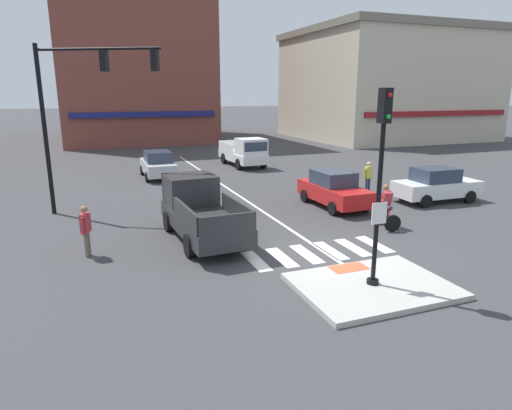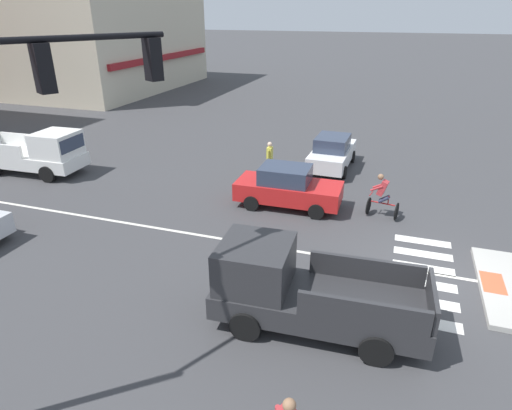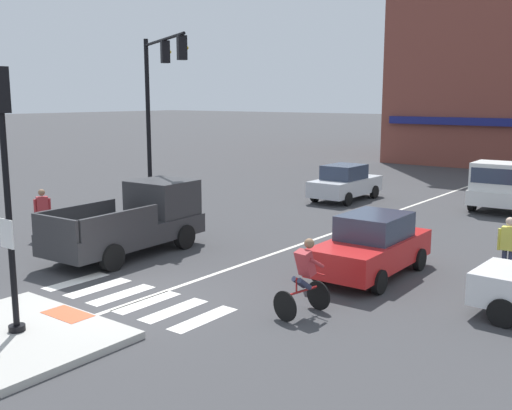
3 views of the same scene
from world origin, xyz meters
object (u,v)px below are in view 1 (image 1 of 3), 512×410
pickup_truck_white_eastbound_distant (245,153)px  pedestrian_waiting_far_side (368,175)px  traffic_light_mast (77,99)px  pickup_truck_charcoal_westbound_near (199,210)px  cyclist (386,206)px  car_silver_westbound_distant (158,165)px  car_white_cross_right (436,185)px  pedestrian_at_curb_left (86,227)px  signal_pole (381,171)px  car_red_eastbound_mid (334,189)px

pickup_truck_white_eastbound_distant → pedestrian_waiting_far_side: bearing=-73.8°
traffic_light_mast → pedestrian_waiting_far_side: (13.55, -0.81, -3.86)m
pickup_truck_white_eastbound_distant → pedestrian_waiting_far_side: (3.02, -10.44, 0.00)m
pickup_truck_charcoal_westbound_near → cyclist: size_ratio=3.09×
pickup_truck_white_eastbound_distant → car_silver_westbound_distant: bearing=-162.3°
car_white_cross_right → pickup_truck_white_eastbound_distant: size_ratio=0.80×
pedestrian_at_curb_left → cyclist: bearing=-4.1°
signal_pole → pickup_truck_white_eastbound_distant: signal_pole is taller
signal_pole → traffic_light_mast: size_ratio=0.72×
car_white_cross_right → pickup_truck_charcoal_westbound_near: pickup_truck_charcoal_westbound_near is taller
car_white_cross_right → pickup_truck_charcoal_westbound_near: size_ratio=0.80×
car_silver_westbound_distant → pickup_truck_charcoal_westbound_near: pickup_truck_charcoal_westbound_near is taller
car_red_eastbound_mid → pedestrian_at_curb_left: bearing=-165.2°
pedestrian_at_curb_left → car_silver_westbound_distant: bearing=71.8°
signal_pole → pickup_truck_white_eastbound_distant: (3.52, 20.18, -2.21)m
car_red_eastbound_mid → signal_pole: bearing=-113.7°
signal_pole → traffic_light_mast: traffic_light_mast is taller
car_white_cross_right → car_silver_westbound_distant: bearing=136.4°
car_white_cross_right → car_red_eastbound_mid: bearing=170.0°
car_silver_westbound_distant → pedestrian_waiting_far_side: (9.40, -8.40, 0.17)m
car_white_cross_right → traffic_light_mast: bearing=167.9°
pickup_truck_charcoal_westbound_near → pedestrian_at_curb_left: 3.91m
car_white_cross_right → car_red_eastbound_mid: 5.15m
signal_pole → car_silver_westbound_distant: bearing=98.9°
signal_pole → pickup_truck_charcoal_westbound_near: 7.17m
signal_pole → car_silver_westbound_distant: 18.52m
car_white_cross_right → car_red_eastbound_mid: same height
car_silver_westbound_distant → car_red_eastbound_mid: size_ratio=0.99×
car_white_cross_right → pedestrian_waiting_far_side: 3.29m
pedestrian_waiting_far_side → car_red_eastbound_mid: bearing=-151.0°
car_silver_westbound_distant → pickup_truck_charcoal_westbound_near: 12.14m
pickup_truck_charcoal_westbound_near → pickup_truck_white_eastbound_distant: size_ratio=1.00×
cyclist → pedestrian_waiting_far_side: cyclist is taller
pickup_truck_charcoal_westbound_near → pedestrian_waiting_far_side: (9.77, 3.74, 0.00)m
pickup_truck_charcoal_westbound_near → pedestrian_at_curb_left: (-3.84, -0.72, 0.00)m
car_silver_westbound_distant → pedestrian_at_curb_left: size_ratio=2.46×
pickup_truck_white_eastbound_distant → pedestrian_at_curb_left: pickup_truck_white_eastbound_distant is taller
car_silver_westbound_distant → car_red_eastbound_mid: same height
signal_pole → traffic_light_mast: 12.78m
car_silver_westbound_distant → pickup_truck_white_eastbound_distant: size_ratio=0.79×
signal_pole → pedestrian_at_curb_left: signal_pole is taller
cyclist → car_white_cross_right: bearing=28.8°
cyclist → car_silver_westbound_distant: bearing=115.9°
car_white_cross_right → pedestrian_waiting_far_side: bearing=129.3°
car_silver_westbound_distant → pickup_truck_white_eastbound_distant: bearing=17.7°
pickup_truck_charcoal_westbound_near → traffic_light_mast: bearing=129.7°
signal_pole → cyclist: (3.76, 4.52, -2.32)m
signal_pole → pedestrian_waiting_far_side: 11.94m
traffic_light_mast → pickup_truck_charcoal_westbound_near: 7.06m
pickup_truck_white_eastbound_distant → pedestrian_at_curb_left: (-10.59, -14.89, 0.00)m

